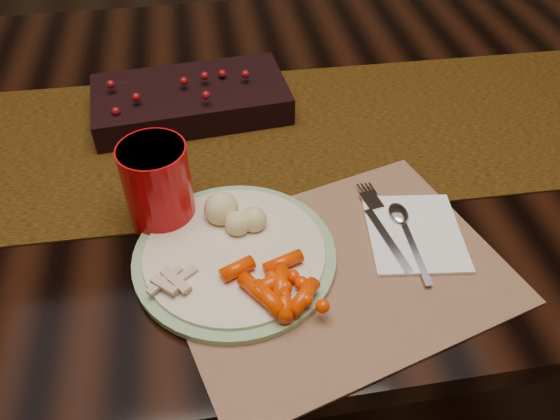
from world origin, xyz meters
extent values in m
plane|color=black|center=(0.00, 0.00, 0.00)|extent=(5.00, 5.00, 0.00)
cube|color=black|center=(0.00, 0.00, 0.38)|extent=(1.80, 1.00, 0.75)
cube|color=#452609|center=(-0.05, -0.03, 0.75)|extent=(1.91, 0.42, 0.00)
cube|color=brown|center=(0.08, -0.33, 0.75)|extent=(0.47, 0.40, 0.00)
cylinder|color=beige|center=(-0.05, -0.29, 0.76)|extent=(0.31, 0.31, 0.01)
cube|color=white|center=(0.20, -0.29, 0.76)|extent=(0.14, 0.16, 0.00)
cylinder|color=#B6090D|center=(-0.13, -0.20, 0.81)|extent=(0.09, 0.09, 0.12)
camera|label=1|loc=(-0.06, -0.76, 1.29)|focal=35.00mm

